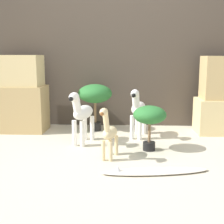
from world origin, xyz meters
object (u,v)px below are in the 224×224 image
Objects in this scene: potted_palm_front at (95,95)px; zebra_right at (138,109)px; giraffe_figurine at (109,132)px; surfboard at (154,171)px; zebra_left at (82,114)px; potted_palm_back at (150,117)px.

zebra_right is at bearing -30.75° from potted_palm_front.
surfboard is (0.41, -0.36, -0.25)m from giraffe_figurine.
potted_palm_front reaches higher than zebra_right.
zebra_left is 0.61m from giraffe_figurine.
giraffe_figurine is 0.85× the size of potted_palm_front.
surfboard is (-0.00, -0.65, -0.35)m from potted_palm_back.
zebra_right is 1.28× the size of potted_palm_back.
potted_palm_front is at bearing 113.47° from surfboard.
giraffe_figurine is 0.52m from potted_palm_back.
zebra_right is 0.98× the size of potted_palm_front.
zebra_left is at bearing 123.27° from giraffe_figurine.
potted_palm_back is at bearing 89.83° from surfboard.
potted_palm_back is (0.75, -0.21, 0.01)m from zebra_left.
giraffe_figurine reaches higher than potted_palm_back.
potted_palm_back is at bearing 35.76° from giraffe_figurine.
zebra_right is 1.00× the size of zebra_left.
surfboard is at bearing -49.30° from zebra_left.
potted_palm_back is (0.10, -0.53, 0.01)m from zebra_right.
zebra_left is 1.28× the size of potted_palm_back.
surfboard is (0.10, -1.18, -0.33)m from zebra_right.
zebra_right reaches higher than potted_palm_back.
potted_palm_front is 1.71m from surfboard.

